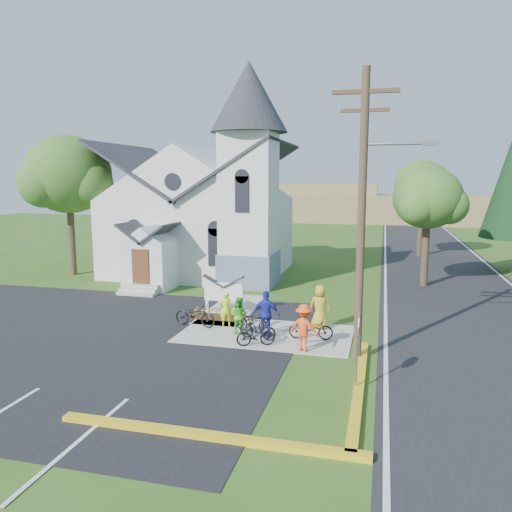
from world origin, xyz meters
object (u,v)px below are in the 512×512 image
(bike_2, at_px, (253,322))
(cyclist_4, at_px, (320,307))
(bike_0, at_px, (195,315))
(bike_4, at_px, (311,328))
(church_sign, at_px, (224,292))
(stop_sign, at_px, (358,334))
(cyclist_0, at_px, (226,309))
(cyclist_3, at_px, (304,328))
(cyclist_1, at_px, (239,315))
(bike_3, at_px, (256,335))
(bike_1, at_px, (258,328))
(utility_pole, at_px, (364,207))
(cyclist_2, at_px, (266,314))

(bike_2, relative_size, cyclist_4, 0.90)
(bike_0, distance_m, bike_4, 5.13)
(church_sign, distance_m, stop_sign, 9.97)
(cyclist_0, xyz_separation_m, cyclist_4, (3.98, 0.67, 0.19))
(bike_0, height_order, cyclist_3, cyclist_3)
(bike_0, relative_size, cyclist_3, 1.09)
(church_sign, height_order, stop_sign, stop_sign)
(cyclist_1, bearing_deg, bike_0, -2.33)
(bike_2, distance_m, bike_4, 2.48)
(cyclist_0, xyz_separation_m, bike_3, (1.89, -2.17, -0.31))
(cyclist_0, height_order, cyclist_1, cyclist_1)
(bike_1, bearing_deg, cyclist_1, 69.05)
(church_sign, xyz_separation_m, cyclist_1, (1.61, -2.96, -0.21))
(utility_pole, height_order, cyclist_1, utility_pole)
(cyclist_1, bearing_deg, church_sign, -50.88)
(church_sign, distance_m, cyclist_2, 4.26)
(bike_0, xyz_separation_m, cyclist_4, (5.27, 0.99, 0.44))
(bike_2, xyz_separation_m, cyclist_3, (2.39, -1.71, 0.44))
(bike_2, xyz_separation_m, bike_4, (2.46, -0.32, 0.01))
(cyclist_1, xyz_separation_m, bike_4, (3.00, -0.04, -0.31))
(cyclist_0, xyz_separation_m, bike_4, (3.81, -0.84, -0.30))
(church_sign, xyz_separation_m, cyclist_2, (2.83, -3.18, -0.03))
(bike_2, distance_m, cyclist_4, 2.93)
(bike_1, bearing_deg, cyclist_0, 62.01)
(stop_sign, xyz_separation_m, cyclist_4, (-1.86, 5.91, -0.78))
(bike_2, bearing_deg, utility_pole, -96.82)
(bike_0, xyz_separation_m, cyclist_2, (3.33, -0.71, 0.44))
(cyclist_2, relative_size, bike_4, 1.09)
(bike_2, bearing_deg, cyclist_2, -108.55)
(bike_3, bearing_deg, utility_pole, -116.52)
(church_sign, height_order, bike_0, church_sign)
(church_sign, relative_size, bike_0, 1.14)
(cyclist_4, bearing_deg, bike_4, 82.03)
(cyclist_0, bearing_deg, cyclist_1, 111.01)
(stop_sign, distance_m, cyclist_1, 6.77)
(church_sign, height_order, cyclist_1, church_sign)
(cyclist_1, height_order, bike_4, cyclist_1)
(cyclist_1, distance_m, bike_4, 3.02)
(cyclist_2, relative_size, cyclist_4, 1.00)
(stop_sign, distance_m, cyclist_4, 6.25)
(utility_pole, distance_m, cyclist_4, 5.74)
(utility_pole, bearing_deg, cyclist_0, 156.24)
(cyclist_0, relative_size, bike_1, 0.97)
(cyclist_2, relative_size, bike_2, 1.11)
(church_sign, bearing_deg, cyclist_3, -44.11)
(church_sign, bearing_deg, cyclist_0, -69.84)
(cyclist_3, relative_size, cyclist_4, 0.93)
(cyclist_1, bearing_deg, stop_sign, 149.26)
(cyclist_1, xyz_separation_m, cyclist_4, (3.16, 1.47, 0.18))
(church_sign, height_order, cyclist_0, church_sign)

